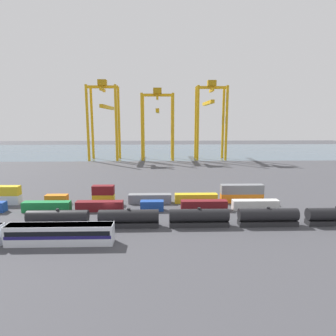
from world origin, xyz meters
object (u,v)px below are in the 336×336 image
Objects in this scene: shipping_container_5 at (255,205)px; shipping_container_13 at (242,198)px; freight_tank_row at (199,217)px; passenger_train at (4,234)px; gantry_crane_east at (210,112)px; shipping_container_3 at (152,206)px; shipping_container_8 at (57,199)px; gantry_crane_west at (105,113)px; gantry_crane_central at (158,116)px.

shipping_container_13 is at bearing 104.20° from shipping_container_5.
passenger_train is at bearing -167.36° from freight_tank_row.
gantry_crane_east is (4.89, 100.02, 26.53)m from shipping_container_5.
shipping_container_3 is 1.00× the size of shipping_container_8.
shipping_container_5 is 7.00m from shipping_container_13.
gantry_crane_west is at bearing 106.88° from shipping_container_3.
gantry_crane_west is (-41.38, 112.33, 25.53)m from freight_tank_row.
shipping_container_8 is (-37.82, 18.18, -0.70)m from freight_tank_row.
shipping_container_3 is at bearing -90.42° from gantry_crane_central.
shipping_container_13 is at bearing -75.26° from gantry_crane_central.
shipping_container_3 is 0.13× the size of gantry_crane_west.
shipping_container_13 is 0.26× the size of gantry_crane_west.
shipping_container_5 is 54.73m from shipping_container_8.
shipping_container_5 is 119.27m from gantry_crane_west.
shipping_container_3 is at bearing -165.11° from shipping_container_13.
shipping_container_5 is at bearing -60.17° from gantry_crane_west.
shipping_container_3 and shipping_container_5 have the same top height.
shipping_container_8 is at bearing -87.83° from gantry_crane_west.
gantry_crane_central is (31.38, 0.03, -2.25)m from gantry_crane_west.
passenger_train reaches higher than shipping_container_8.
freight_tank_row is 6.23× the size of shipping_container_13.
freight_tank_row reaches higher than shipping_container_13.
shipping_container_13 is 112.72m from gantry_crane_west.
shipping_container_8 is 113.59m from gantry_crane_east.
freight_tank_row is 122.40m from gantry_crane_west.
gantry_crane_west is 1.11× the size of gantry_crane_central.
freight_tank_row is at bearing -25.67° from shipping_container_8.
gantry_crane_central reaches higher than freight_tank_row.
shipping_container_3 is at bearing 180.00° from shipping_container_5.
gantry_crane_east reaches higher than passenger_train.
gantry_crane_west is (-56.15, 94.15, 26.23)m from shipping_container_13.
gantry_crane_central is (0.75, 100.97, 23.98)m from shipping_container_3.
passenger_train is 136.41m from gantry_crane_east.
gantry_crane_central is at bearing 95.08° from freight_tank_row.
gantry_crane_west is at bearing 91.50° from passenger_train.
shipping_container_13 is at bearing -59.19° from gantry_crane_west.
shipping_container_13 is (14.78, 18.18, -0.70)m from freight_tank_row.
passenger_train is at bearing -90.85° from shipping_container_8.
shipping_container_5 is (16.49, 11.39, -0.70)m from freight_tank_row.
gantry_crane_west reaches higher than gantry_crane_east.
freight_tank_row is 115.18m from gantry_crane_central.
shipping_container_5 is 0.26× the size of gantry_crane_east.
gantry_crane_east is (21.39, 111.42, 25.83)m from freight_tank_row.
shipping_container_13 is 0.29× the size of gantry_crane_central.
gantry_crane_east is at bearing -1.72° from gantry_crane_central.
shipping_container_8 is at bearing -106.46° from gantry_crane_central.
shipping_container_5 is (27.24, 0.00, 0.00)m from shipping_container_3.
gantry_crane_east is at bearing 57.59° from shipping_container_8.
gantry_crane_central reaches higher than shipping_container_5.
shipping_container_8 is 0.15× the size of gantry_crane_central.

